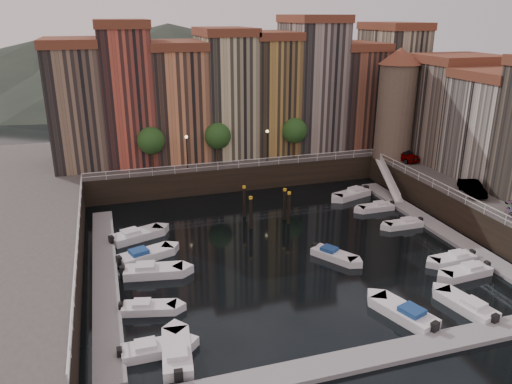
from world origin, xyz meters
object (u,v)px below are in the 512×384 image
object	(u,v)px
corner_tower	(396,102)
boat_left_1	(148,308)
mooring_pilings	(267,207)
car_a	(403,155)
gangway	(389,178)
boat_left_0	(153,349)
boat_left_2	(152,271)
car_b	(472,189)

from	to	relation	value
corner_tower	boat_left_1	xyz separation A→B (m)	(-33.30, -21.87, -9.87)
mooring_pilings	boat_left_1	size ratio (longest dim) A/B	1.06
corner_tower	car_a	bearing A→B (deg)	-67.66
gangway	boat_left_0	bearing A→B (deg)	-143.82
boat_left_0	boat_left_2	size ratio (longest dim) A/B	0.85
gangway	boat_left_2	xyz separation A→B (m)	(-29.53, -12.01, -1.52)
car_a	boat_left_1	bearing A→B (deg)	-158.88
corner_tower	car_a	world-z (taller)	corner_tower
gangway	car_a	size ratio (longest dim) A/B	1.78
corner_tower	boat_left_1	bearing A→B (deg)	-146.70
mooring_pilings	car_a	world-z (taller)	car_a
car_a	car_b	size ratio (longest dim) A/B	1.12
boat_left_0	boat_left_2	bearing A→B (deg)	84.03
car_b	corner_tower	bearing A→B (deg)	107.49
corner_tower	mooring_pilings	distance (m)	23.11
boat_left_0	car_a	world-z (taller)	car_a
gangway	boat_left_2	distance (m)	31.92
mooring_pilings	boat_left_2	size ratio (longest dim) A/B	0.86
corner_tower	gangway	world-z (taller)	corner_tower
mooring_pilings	corner_tower	bearing A→B (deg)	23.46
gangway	car_a	xyz separation A→B (m)	(3.57, 2.87, 1.88)
boat_left_0	car_b	bearing A→B (deg)	19.40
gangway	boat_left_1	xyz separation A→B (m)	(-30.40, -17.37, -1.60)
corner_tower	boat_left_2	distance (m)	37.69
boat_left_1	car_b	bearing A→B (deg)	25.55
boat_left_2	car_a	world-z (taller)	car_a
corner_tower	gangway	xyz separation A→B (m)	(-2.90, -4.50, -8.28)
car_a	car_b	world-z (taller)	car_a
boat_left_0	car_a	distance (m)	42.58
gangway	boat_left_0	xyz separation A→B (m)	(-30.56, -22.35, -1.57)
boat_left_0	car_b	xyz separation A→B (m)	(33.86, 12.12, 3.35)
mooring_pilings	gangway	bearing A→B (deg)	13.56
boat_left_0	car_a	size ratio (longest dim) A/B	0.95
corner_tower	mooring_pilings	bearing A→B (deg)	-156.54
mooring_pilings	car_a	size ratio (longest dim) A/B	0.96
car_b	boat_left_1	bearing A→B (deg)	-152.12
corner_tower	boat_left_1	size ratio (longest dim) A/B	3.25
gangway	boat_left_2	world-z (taller)	gangway
corner_tower	boat_left_0	xyz separation A→B (m)	(-33.46, -26.85, -9.85)
corner_tower	mooring_pilings	xyz separation A→B (m)	(-19.70, -8.55, -8.54)
gangway	boat_left_1	world-z (taller)	gangway
car_a	boat_left_2	bearing A→B (deg)	-165.46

